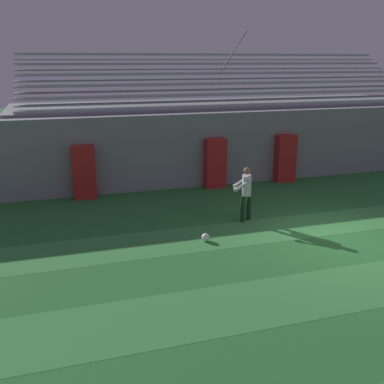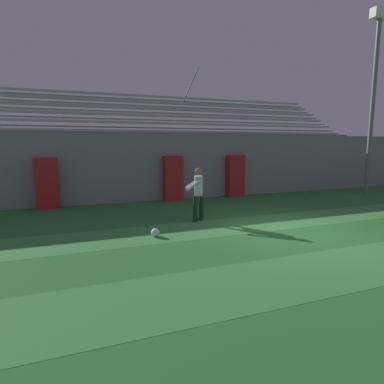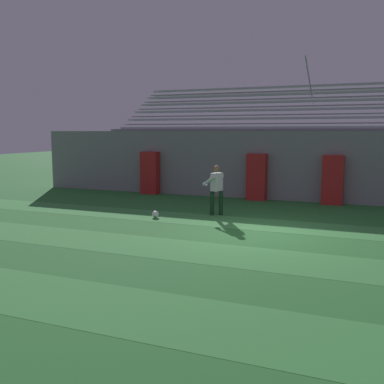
# 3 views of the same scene
# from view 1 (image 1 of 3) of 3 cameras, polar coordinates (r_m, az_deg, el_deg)

# --- Properties ---
(ground_plane) EXTENTS (80.00, 80.00, 0.00)m
(ground_plane) POSITION_cam_1_polar(r_m,az_deg,el_deg) (13.01, 18.31, -5.71)
(ground_plane) COLOR #286B2D
(turf_stripe_far) EXTENTS (28.00, 1.80, 0.01)m
(turf_stripe_far) POSITION_cam_1_polar(r_m,az_deg,el_deg) (13.94, 15.46, -3.96)
(turf_stripe_far) COLOR #38843D
(turf_stripe_far) RESTS_ON ground
(back_wall) EXTENTS (24.00, 0.60, 2.80)m
(back_wall) POSITION_cam_1_polar(r_m,az_deg,el_deg) (18.06, 6.84, 5.74)
(back_wall) COLOR gray
(back_wall) RESTS_ON ground
(padding_pillar_gate_left) EXTENTS (0.78, 0.44, 1.89)m
(padding_pillar_gate_left) POSITION_cam_1_polar(r_m,az_deg,el_deg) (17.11, 2.97, 3.67)
(padding_pillar_gate_left) COLOR #B21E1E
(padding_pillar_gate_left) RESTS_ON ground
(padding_pillar_gate_right) EXTENTS (0.78, 0.44, 1.89)m
(padding_pillar_gate_right) POSITION_cam_1_polar(r_m,az_deg,el_deg) (18.33, 11.75, 4.20)
(padding_pillar_gate_right) COLOR #B21E1E
(padding_pillar_gate_right) RESTS_ON ground
(padding_pillar_far_left) EXTENTS (0.78, 0.44, 1.89)m
(padding_pillar_far_left) POSITION_cam_1_polar(r_m,az_deg,el_deg) (16.13, -13.56, 2.44)
(padding_pillar_far_left) COLOR #B21E1E
(padding_pillar_far_left) RESTS_ON ground
(bleacher_stand) EXTENTS (18.00, 4.75, 5.83)m
(bleacher_stand) POSITION_cam_1_polar(r_m,az_deg,el_deg) (20.50, 3.79, 7.40)
(bleacher_stand) COLOR gray
(bleacher_stand) RESTS_ON ground
(goalkeeper) EXTENTS (0.68, 0.70, 1.67)m
(goalkeeper) POSITION_cam_1_polar(r_m,az_deg,el_deg) (13.55, 6.86, 0.18)
(goalkeeper) COLOR #143319
(goalkeeper) RESTS_ON ground
(soccer_ball) EXTENTS (0.22, 0.22, 0.22)m
(soccer_ball) POSITION_cam_1_polar(r_m,az_deg,el_deg) (12.20, 1.74, -5.78)
(soccer_ball) COLOR white
(soccer_ball) RESTS_ON ground
(water_bottle) EXTENTS (0.07, 0.07, 0.24)m
(water_bottle) POSITION_cam_1_polar(r_m,az_deg,el_deg) (19.63, 21.44, 1.74)
(water_bottle) COLOR green
(water_bottle) RESTS_ON ground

